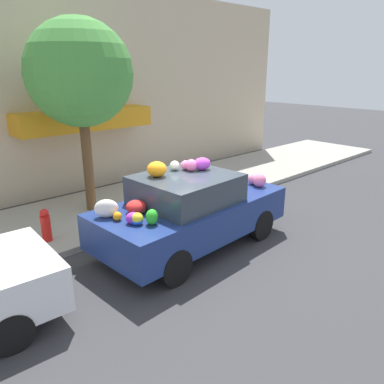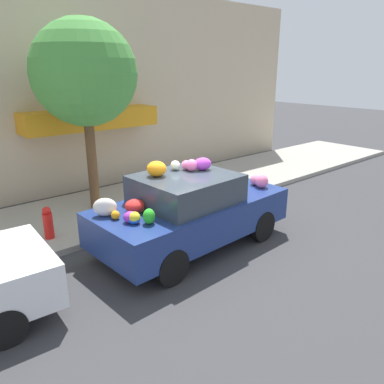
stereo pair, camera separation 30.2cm
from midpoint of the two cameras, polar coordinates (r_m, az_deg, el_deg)
ground_plane at (r=8.09m, az=0.17°, el=-7.63°), size 60.00×60.00×0.00m
sidewalk_curb at (r=10.10m, az=-9.82°, el=-2.04°), size 24.00×3.20×0.14m
building_facade at (r=11.48m, az=-16.44°, el=14.27°), size 18.00×1.20×5.82m
street_tree at (r=9.29m, az=-15.15°, el=16.98°), size 2.43×2.43×4.52m
fire_hydrant at (r=8.32m, az=-20.12°, el=-4.43°), size 0.20×0.20×0.70m
art_car at (r=7.59m, az=0.84°, el=-2.65°), size 4.18×2.04×1.86m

